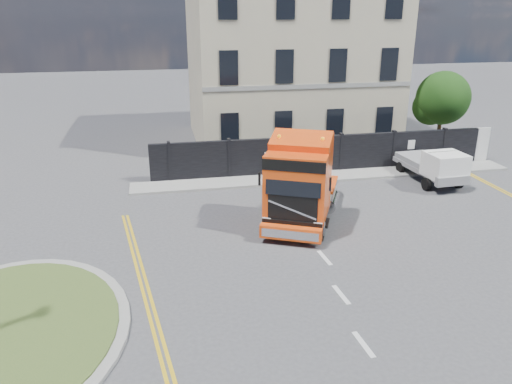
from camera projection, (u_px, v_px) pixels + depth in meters
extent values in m
plane|color=#424244|center=(240.00, 260.00, 17.31)|extent=(120.00, 120.00, 0.00)
cube|color=black|center=(323.00, 154.00, 26.37)|extent=(18.00, 0.25, 2.00)
cube|color=silver|center=(467.00, 146.00, 27.96)|extent=(2.60, 0.12, 2.00)
cube|color=#B5AB8F|center=(288.00, 55.00, 31.72)|extent=(12.00, 10.00, 11.00)
cylinder|color=#382619|center=(439.00, 131.00, 30.65)|extent=(0.24, 0.24, 2.40)
sphere|color=#11330F|center=(443.00, 98.00, 29.97)|extent=(3.20, 3.20, 3.20)
sphere|color=#11330F|center=(431.00, 107.00, 30.45)|extent=(2.20, 2.20, 2.20)
cube|color=gray|center=(327.00, 176.00, 25.87)|extent=(20.00, 1.60, 0.12)
cube|color=black|center=(304.00, 199.00, 20.97)|extent=(4.51, 6.18, 0.41)
cube|color=#F04A11|center=(298.00, 183.00, 19.07)|extent=(3.09, 3.13, 2.57)
cube|color=#F04A11|center=(303.00, 150.00, 19.59)|extent=(2.42, 1.73, 1.28)
cube|color=black|center=(293.00, 183.00, 17.88)|extent=(1.84, 0.92, 0.96)
cube|color=#F04A11|center=(291.00, 233.00, 18.24)|extent=(2.21, 1.27, 0.50)
cylinder|color=black|center=(269.00, 223.00, 19.14)|extent=(0.67, 0.99, 0.95)
cylinder|color=gray|center=(269.00, 223.00, 19.14)|extent=(0.53, 0.62, 0.52)
cylinder|color=black|center=(320.00, 228.00, 18.69)|extent=(0.67, 0.99, 0.95)
cylinder|color=gray|center=(320.00, 228.00, 18.69)|extent=(0.53, 0.62, 0.52)
cylinder|color=black|center=(285.00, 195.00, 22.10)|extent=(0.67, 0.99, 0.95)
cylinder|color=gray|center=(285.00, 195.00, 22.10)|extent=(0.53, 0.62, 0.52)
cylinder|color=black|center=(329.00, 198.00, 21.66)|extent=(0.67, 0.99, 0.95)
cylinder|color=gray|center=(329.00, 198.00, 21.66)|extent=(0.53, 0.62, 0.52)
cylinder|color=black|center=(289.00, 187.00, 23.11)|extent=(0.67, 0.99, 0.95)
cylinder|color=gray|center=(289.00, 187.00, 23.11)|extent=(0.53, 0.62, 0.52)
cylinder|color=black|center=(332.00, 190.00, 22.66)|extent=(0.67, 0.99, 0.95)
cylinder|color=gray|center=(332.00, 190.00, 22.66)|extent=(0.53, 0.62, 0.52)
cube|color=gray|center=(429.00, 169.00, 25.23)|extent=(1.90, 4.37, 0.22)
cube|color=white|center=(445.00, 165.00, 23.80)|extent=(1.77, 1.69, 1.16)
cylinder|color=black|center=(427.00, 184.00, 23.95)|extent=(0.22, 0.63, 0.63)
cylinder|color=black|center=(458.00, 182.00, 24.27)|extent=(0.22, 0.63, 0.63)
cylinder|color=black|center=(401.00, 168.00, 26.42)|extent=(0.22, 0.63, 0.63)
cylinder|color=black|center=(430.00, 166.00, 26.73)|extent=(0.22, 0.63, 0.63)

